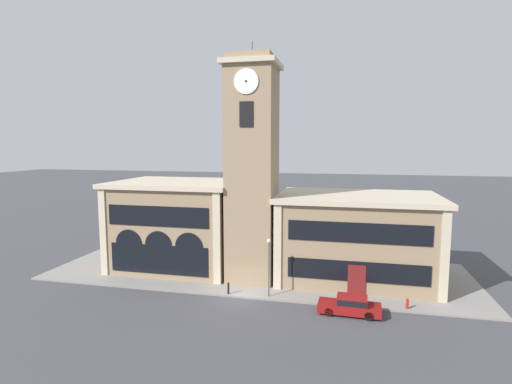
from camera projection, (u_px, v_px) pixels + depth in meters
The scene contains 9 objects.
ground_plane at pixel (239, 298), 34.09m from camera, with size 300.00×300.00×0.00m, color #424247.
sidewalk_kerb at pixel (258, 271), 41.02m from camera, with size 41.99×14.35×0.15m.
clock_tower at pixel (252, 171), 37.45m from camera, with size 5.06×5.06×22.33m.
town_hall_left_wing at pixel (179, 224), 42.67m from camera, with size 13.17×10.46×9.21m.
town_hall_right_wing at pixel (356, 237), 38.64m from camera, with size 15.21×10.46×8.28m.
parked_car_near at pixel (350, 305), 30.76m from camera, with size 4.83×1.97×1.44m.
street_lamp at pixel (269, 258), 33.74m from camera, with size 0.36×0.36×5.01m.
bollard at pixel (228, 288), 34.60m from camera, with size 0.18×0.18×1.06m.
fire_hydrant at pixel (407, 304), 31.48m from camera, with size 0.22×0.22×0.87m.
Camera 1 is at (8.70, -31.63, 13.06)m, focal length 28.00 mm.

